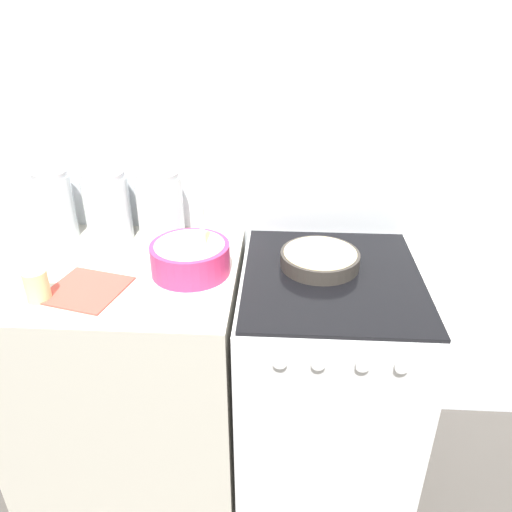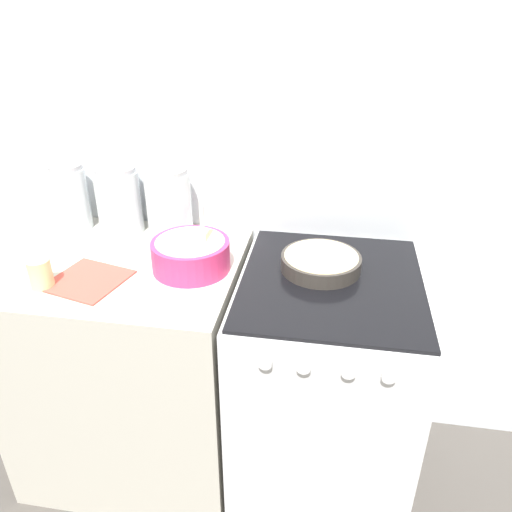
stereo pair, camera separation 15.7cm
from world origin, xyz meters
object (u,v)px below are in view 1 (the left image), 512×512
at_px(storage_jar_left, 56,209).
at_px(tin_can, 37,285).
at_px(baking_pan, 320,259).
at_px(stove, 324,381).
at_px(mixing_bowl, 190,256).
at_px(storage_jar_middle, 108,210).
at_px(storage_jar_right, 161,211).

relative_size(storage_jar_left, tin_can, 2.67).
bearing_deg(baking_pan, stove, -56.10).
bearing_deg(mixing_bowl, storage_jar_middle, 144.98).
height_order(storage_jar_left, storage_jar_middle, same).
relative_size(baking_pan, tin_can, 2.78).
bearing_deg(baking_pan, tin_can, -163.49).
bearing_deg(storage_jar_middle, stove, -16.27).
relative_size(mixing_bowl, storage_jar_left, 1.02).
distance_m(baking_pan, tin_can, 0.92).
xyz_separation_m(mixing_bowl, tin_can, (-0.44, -0.19, -0.01)).
xyz_separation_m(stove, storage_jar_left, (-1.03, 0.24, 0.58)).
relative_size(storage_jar_right, tin_can, 2.73).
distance_m(storage_jar_right, tin_can, 0.53).
bearing_deg(tin_can, storage_jar_right, 56.79).
height_order(baking_pan, storage_jar_right, storage_jar_right).
xyz_separation_m(mixing_bowl, storage_jar_right, (-0.15, 0.25, 0.05)).
xyz_separation_m(stove, storage_jar_right, (-0.63, 0.24, 0.58)).
relative_size(storage_jar_left, storage_jar_middle, 1.00).
distance_m(mixing_bowl, tin_can, 0.48).
bearing_deg(baking_pan, storage_jar_middle, 167.11).
height_order(stove, mixing_bowl, mixing_bowl).
xyz_separation_m(baking_pan, storage_jar_right, (-0.59, 0.18, 0.09)).
distance_m(baking_pan, storage_jar_right, 0.62).
height_order(mixing_bowl, storage_jar_middle, storage_jar_middle).
distance_m(stove, mixing_bowl, 0.71).
height_order(storage_jar_left, tin_can, storage_jar_left).
xyz_separation_m(storage_jar_right, tin_can, (-0.29, -0.44, -0.07)).
relative_size(stove, mixing_bowl, 3.50).
bearing_deg(storage_jar_middle, storage_jar_left, -180.00).
bearing_deg(storage_jar_right, baking_pan, -17.05).
relative_size(stove, baking_pan, 3.41).
bearing_deg(storage_jar_left, tin_can, -75.62).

